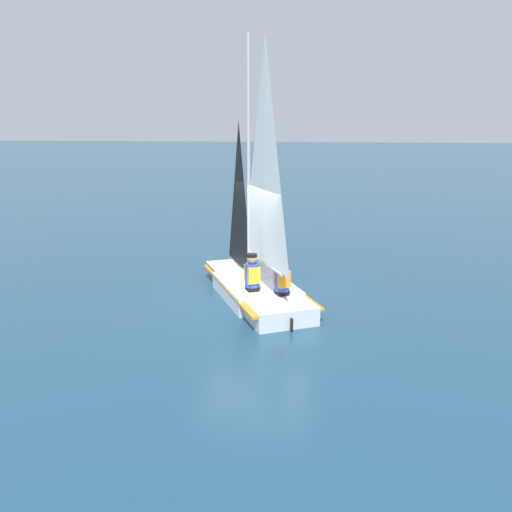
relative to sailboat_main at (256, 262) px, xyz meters
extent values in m
plane|color=navy|center=(0.01, -0.02, -0.85)|extent=(260.00, 260.00, 0.00)
cube|color=silver|center=(0.01, -0.02, -0.66)|extent=(2.35, 2.61, 0.37)
cube|color=silver|center=(0.78, -1.36, -0.66)|extent=(1.15, 1.19, 0.37)
cube|color=silver|center=(-0.75, 1.32, -0.66)|extent=(1.53, 1.41, 0.37)
cube|color=orange|center=(0.01, -0.02, -0.55)|extent=(3.20, 4.09, 0.05)
cube|color=silver|center=(0.55, -0.96, -0.46)|extent=(2.05, 2.21, 0.04)
cylinder|color=#B7B7BC|center=(0.26, -0.45, 2.15)|extent=(0.08, 0.08, 5.26)
cylinder|color=#B7B7BC|center=(-0.25, 0.44, 0.12)|extent=(1.08, 1.82, 0.07)
pyramid|color=white|center=(-0.25, 0.44, 2.40)|extent=(1.01, 1.72, 4.52)
pyramid|color=black|center=(0.62, -1.09, 1.34)|extent=(0.70, 1.18, 3.43)
cube|color=black|center=(-1.01, 1.76, -0.72)|extent=(0.07, 0.08, 0.26)
cube|color=black|center=(-0.02, 0.57, -0.62)|extent=(0.35, 0.36, 0.45)
cylinder|color=blue|center=(-0.02, 0.57, -0.14)|extent=(0.41, 0.41, 0.50)
cube|color=yellow|center=(-0.02, 0.57, -0.12)|extent=(0.39, 0.42, 0.35)
sphere|color=#A87A56|center=(-0.02, 0.57, 0.20)|extent=(0.22, 0.22, 0.22)
cylinder|color=black|center=(-0.02, 0.57, 0.29)|extent=(0.29, 0.29, 0.06)
cube|color=black|center=(-0.67, 0.72, -0.62)|extent=(0.35, 0.36, 0.45)
cylinder|color=blue|center=(-0.67, 0.72, -0.14)|extent=(0.41, 0.41, 0.50)
cube|color=orange|center=(-0.67, 0.72, -0.12)|extent=(0.39, 0.42, 0.35)
sphere|color=tan|center=(-0.67, 0.72, 0.20)|extent=(0.22, 0.22, 0.22)
cylinder|color=red|center=(-0.67, 0.72, 0.29)|extent=(0.29, 0.29, 0.06)
camera|label=1|loc=(-1.99, 10.47, 2.86)|focal=35.00mm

